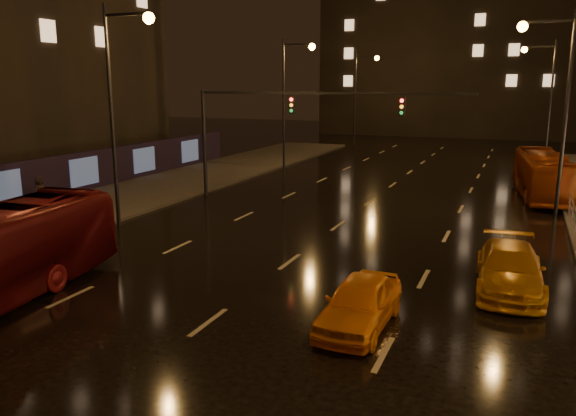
{
  "coord_description": "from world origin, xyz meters",
  "views": [
    {
      "loc": [
        7.74,
        -8.73,
        6.55
      ],
      "look_at": [
        0.68,
        8.2,
        2.5
      ],
      "focal_mm": 35.0,
      "sensor_mm": 36.0,
      "label": 1
    }
  ],
  "objects_px": {
    "taxi_near": "(360,303)",
    "taxi_far": "(510,269)",
    "pedestrian_c": "(39,191)",
    "bus_curb": "(542,175)"
  },
  "relations": [
    {
      "from": "taxi_near",
      "to": "pedestrian_c",
      "type": "height_order",
      "value": "pedestrian_c"
    },
    {
      "from": "bus_curb",
      "to": "taxi_near",
      "type": "relative_size",
      "value": 2.36
    },
    {
      "from": "bus_curb",
      "to": "taxi_far",
      "type": "relative_size",
      "value": 1.94
    },
    {
      "from": "taxi_near",
      "to": "taxi_far",
      "type": "bearing_deg",
      "value": 53.0
    },
    {
      "from": "taxi_near",
      "to": "taxi_far",
      "type": "xyz_separation_m",
      "value": [
        3.71,
        4.65,
        0.02
      ]
    },
    {
      "from": "taxi_far",
      "to": "bus_curb",
      "type": "bearing_deg",
      "value": 82.11
    },
    {
      "from": "bus_curb",
      "to": "taxi_near",
      "type": "height_order",
      "value": "bus_curb"
    },
    {
      "from": "taxi_near",
      "to": "pedestrian_c",
      "type": "xyz_separation_m",
      "value": [
        -20.0,
        8.11,
        0.26
      ]
    },
    {
      "from": "taxi_near",
      "to": "taxi_far",
      "type": "relative_size",
      "value": 0.82
    },
    {
      "from": "bus_curb",
      "to": "taxi_far",
      "type": "xyz_separation_m",
      "value": [
        -1.29,
        -17.24,
        -0.62
      ]
    }
  ]
}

